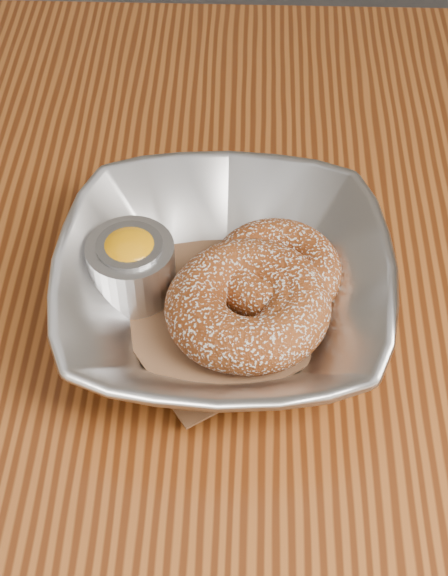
{
  "coord_description": "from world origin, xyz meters",
  "views": [
    {
      "loc": [
        0.05,
        -0.41,
        1.24
      ],
      "look_at": [
        0.04,
        -0.01,
        0.78
      ],
      "focal_mm": 55.0,
      "sensor_mm": 36.0,
      "label": 1
    }
  ],
  "objects_px": {
    "serving_bowl": "(224,290)",
    "donut_back": "(276,271)",
    "donut_extra": "(250,304)",
    "ramekin": "(131,264)",
    "table": "(180,382)",
    "donut_front": "(240,308)"
  },
  "relations": [
    {
      "from": "donut_extra",
      "to": "table",
      "type": "bearing_deg",
      "value": 156.11
    },
    {
      "from": "donut_front",
      "to": "ramekin",
      "type": "height_order",
      "value": "ramekin"
    },
    {
      "from": "donut_front",
      "to": "ramekin",
      "type": "xyz_separation_m",
      "value": [
        -0.08,
        0.03,
        0.01
      ]
    },
    {
      "from": "serving_bowl",
      "to": "table",
      "type": "bearing_deg",
      "value": 163.91
    },
    {
      "from": "serving_bowl",
      "to": "ramekin",
      "type": "xyz_separation_m",
      "value": [
        -0.07,
        0.02,
        0.01
      ]
    },
    {
      "from": "table",
      "to": "donut_front",
      "type": "distance_m",
      "value": 0.14
    },
    {
      "from": "ramekin",
      "to": "donut_back",
      "type": "bearing_deg",
      "value": 2.24
    },
    {
      "from": "table",
      "to": "donut_back",
      "type": "height_order",
      "value": "donut_back"
    },
    {
      "from": "serving_bowl",
      "to": "donut_back",
      "type": "bearing_deg",
      "value": 29.71
    },
    {
      "from": "serving_bowl",
      "to": "donut_front",
      "type": "relative_size",
      "value": 2.25
    },
    {
      "from": "donut_front",
      "to": "ramekin",
      "type": "relative_size",
      "value": 1.67
    },
    {
      "from": "donut_front",
      "to": "donut_extra",
      "type": "distance_m",
      "value": 0.01
    },
    {
      "from": "table",
      "to": "donut_extra",
      "type": "height_order",
      "value": "donut_extra"
    },
    {
      "from": "table",
      "to": "donut_front",
      "type": "relative_size",
      "value": 11.71
    },
    {
      "from": "donut_back",
      "to": "ramekin",
      "type": "relative_size",
      "value": 1.5
    },
    {
      "from": "table",
      "to": "ramekin",
      "type": "height_order",
      "value": "ramekin"
    },
    {
      "from": "serving_bowl",
      "to": "donut_front",
      "type": "bearing_deg",
      "value": -54.38
    },
    {
      "from": "donut_extra",
      "to": "ramekin",
      "type": "xyz_separation_m",
      "value": [
        -0.08,
        0.03,
        0.0
      ]
    },
    {
      "from": "table",
      "to": "ramekin",
      "type": "distance_m",
      "value": 0.14
    },
    {
      "from": "serving_bowl",
      "to": "donut_extra",
      "type": "relative_size",
      "value": 2.1
    },
    {
      "from": "serving_bowl",
      "to": "donut_back",
      "type": "distance_m",
      "value": 0.04
    },
    {
      "from": "donut_back",
      "to": "donut_front",
      "type": "relative_size",
      "value": 0.9
    }
  ]
}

